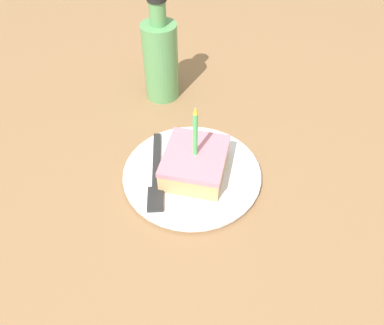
% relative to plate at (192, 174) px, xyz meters
% --- Properties ---
extents(ground_plane, '(2.40, 2.40, 0.04)m').
position_rel_plate_xyz_m(ground_plane, '(0.02, 0.02, -0.03)').
color(ground_plane, olive).
rests_on(ground_plane, ground).
extents(plate, '(0.22, 0.22, 0.01)m').
position_rel_plate_xyz_m(plate, '(0.00, 0.00, 0.00)').
color(plate, silver).
rests_on(plate, ground_plane).
extents(cake_slice, '(0.09, 0.11, 0.13)m').
position_rel_plate_xyz_m(cake_slice, '(0.00, 0.00, 0.03)').
color(cake_slice, tan).
rests_on(cake_slice, plate).
extents(fork, '(0.06, 0.16, 0.00)m').
position_rel_plate_xyz_m(fork, '(-0.05, -0.02, 0.01)').
color(fork, '#262626').
rests_on(fork, plate).
extents(bottle, '(0.07, 0.07, 0.20)m').
position_rel_plate_xyz_m(bottle, '(-0.11, 0.21, 0.07)').
color(bottle, '#599959').
rests_on(bottle, ground_plane).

